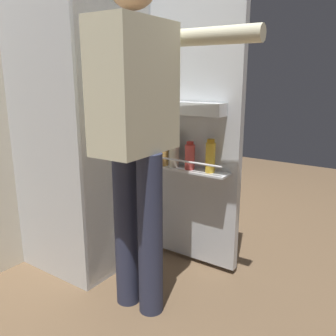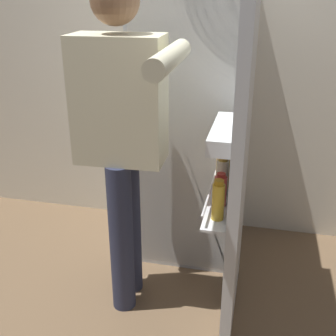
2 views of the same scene
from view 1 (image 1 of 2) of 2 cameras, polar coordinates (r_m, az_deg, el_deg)
ground_plane at (r=2.16m, az=-1.81°, el=-17.55°), size 6.68×6.68×0.00m
kitchen_wall at (r=2.46m, az=-19.61°, el=17.93°), size 4.40×0.10×2.65m
refrigerator at (r=2.20m, az=-11.84°, el=5.40°), size 0.65×1.16×1.61m
person at (r=1.63m, az=-4.99°, el=8.15°), size 0.53×0.71×1.62m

